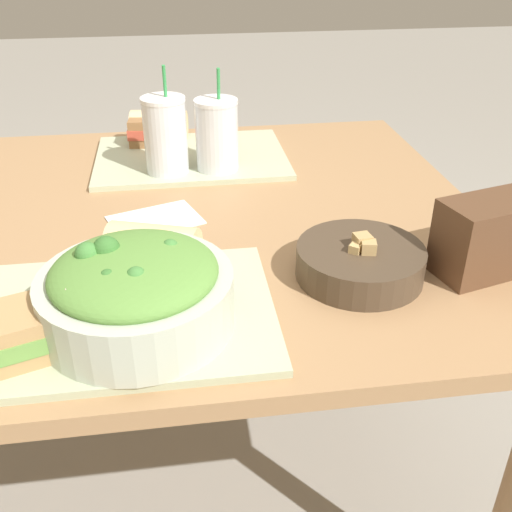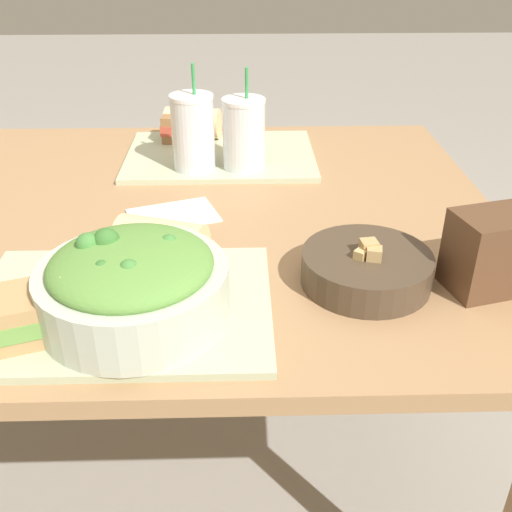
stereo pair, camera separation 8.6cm
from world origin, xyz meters
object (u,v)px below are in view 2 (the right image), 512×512
Objects in this scene: soup_bowl at (366,267)px; chip_bag at (501,251)px; drink_cup_dark at (193,135)px; drink_cup_red at (244,136)px; baguette_near at (162,242)px; salad_bowl at (133,283)px; baguette_far at (194,123)px; napkin_folded at (173,215)px; sandwich_far at (187,127)px.

chip_bag reaches higher than soup_bowl.
soup_bowl is 0.89× the size of drink_cup_dark.
baguette_near is at bearing -108.25° from drink_cup_red.
drink_cup_dark reaches higher than chip_bag.
salad_bowl is 1.67× the size of baguette_near.
baguette_far is at bearing 120.55° from drink_cup_red.
baguette_near is at bearing -171.06° from baguette_far.
baguette_far is 0.76× the size of napkin_folded.
baguette_far is at bearing 17.79° from baguette_near.
soup_bowl is at bearing -56.85° from sandwich_far.
drink_cup_red is 1.14× the size of napkin_folded.
sandwich_far is 0.03m from baguette_far.
baguette_near is 0.20m from napkin_folded.
soup_bowl is (0.34, 0.10, -0.04)m from salad_bowl.
chip_bag is at bearing -78.36° from baguette_near.
salad_bowl is 0.55m from chip_bag.
drink_cup_red is at bearing 74.16° from salad_bowl.
sandwich_far is 0.74× the size of chip_bag.
salad_bowl is 1.38× the size of napkin_folded.
drink_cup_red is at bearing 114.26° from chip_bag.
drink_cup_dark reaches higher than sandwich_far.
drink_cup_dark is (0.03, -0.19, 0.04)m from sandwich_far.
baguette_far is 0.66× the size of drink_cup_red.
drink_cup_dark is at bearing -166.22° from baguette_far.
soup_bowl is 1.18× the size of chip_bag.
sandwich_far is 0.84m from chip_bag.
soup_bowl is 0.93× the size of drink_cup_red.
salad_bowl is 1.53× the size of chip_bag.
sandwich_far is at bearing 88.46° from salad_bowl.
sandwich_far is at bearing 116.49° from soup_bowl.
baguette_near is 0.41m from drink_cup_dark.
salad_bowl is 0.56m from drink_cup_dark.
salad_bowl reaches higher than napkin_folded.
sandwich_far is (0.02, 0.74, -0.02)m from salad_bowl.
baguette_far is at bearing 114.70° from soup_bowl.
drink_cup_dark is 0.23m from napkin_folded.
baguette_far is 0.64× the size of drink_cup_dark.
baguette_near reaches higher than soup_bowl.
napkin_folded is (0.02, 0.34, -0.07)m from salad_bowl.
salad_bowl is at bearing -84.87° from sandwich_far.
salad_bowl is 0.74m from sandwich_far.
baguette_near reaches higher than napkin_folded.
soup_bowl is 1.28× the size of baguette_near.
chip_bag reaches higher than baguette_far.
salad_bowl reaches higher than baguette_far.
drink_cup_red is (0.12, -0.21, 0.03)m from baguette_far.
salad_bowl is 1.30× the size of soup_bowl.
drink_cup_dark is (0.03, 0.41, 0.04)m from baguette_near.
soup_bowl is 1.06× the size of napkin_folded.
drink_cup_red is at bearing -139.45° from baguette_far.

